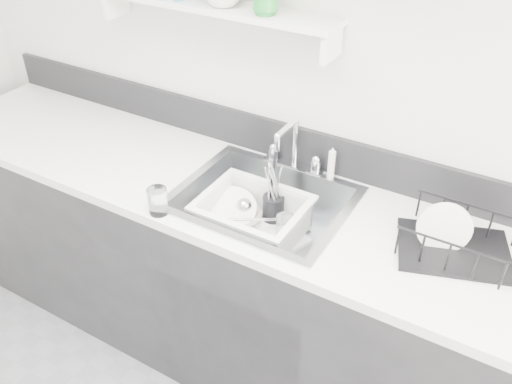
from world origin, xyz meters
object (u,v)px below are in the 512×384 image
Objects in this scene: counter_run at (262,287)px; sink at (263,218)px; dish_rack at (457,237)px; wash_tub at (253,218)px.

sink reaches higher than counter_run.
counter_run is 9.01× the size of dish_rack.
sink reaches higher than wash_tub.
wash_tub is at bearing -146.28° from sink.
sink is at bearing 33.72° from wash_tub.
dish_rack is (0.69, 0.06, 0.52)m from counter_run.
sink is 1.63× the size of wash_tub.
sink is 0.04m from wash_tub.
dish_rack is at bearing 6.33° from wash_tub.
wash_tub is at bearing -146.28° from counter_run.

